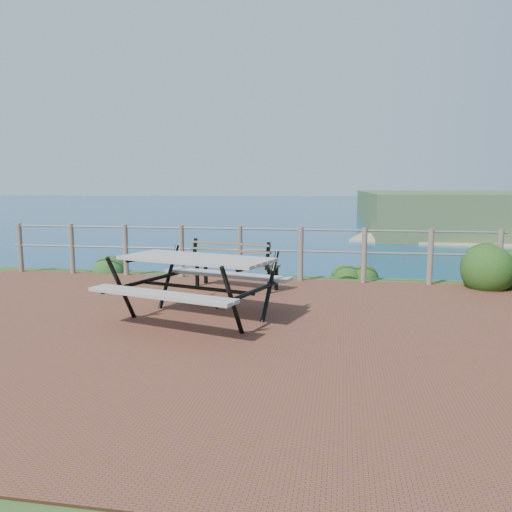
{
  "coord_description": "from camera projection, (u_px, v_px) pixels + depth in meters",
  "views": [
    {
      "loc": [
        1.91,
        -5.8,
        1.74
      ],
      "look_at": [
        0.67,
        1.28,
        0.75
      ],
      "focal_mm": 35.0,
      "sensor_mm": 36.0,
      "label": 1
    }
  ],
  "objects": [
    {
      "name": "ground",
      "position": [
        185.0,
        328.0,
        6.23
      ],
      "size": [
        10.0,
        7.0,
        0.12
      ],
      "primitive_type": "cube",
      "color": "brown",
      "rests_on": "ground"
    },
    {
      "name": "ocean",
      "position": [
        339.0,
        192.0,
        201.4
      ],
      "size": [
        1200.0,
        1200.0,
        0.0
      ],
      "primitive_type": "plane",
      "color": "#156080",
      "rests_on": "ground"
    },
    {
      "name": "safety_railing",
      "position": [
        240.0,
        250.0,
        9.42
      ],
      "size": [
        9.4,
        0.1,
        1.0
      ],
      "color": "#6B5B4C",
      "rests_on": "ground"
    },
    {
      "name": "picnic_table",
      "position": [
        197.0,
        281.0,
        6.48
      ],
      "size": [
        2.11,
        1.65,
        0.83
      ],
      "rotation": [
        0.0,
        0.0,
        -0.29
      ],
      "color": "#A39C92",
      "rests_on": "ground"
    },
    {
      "name": "park_bench",
      "position": [
        236.0,
        257.0,
        8.53
      ],
      "size": [
        1.56,
        0.79,
        0.85
      ],
      "rotation": [
        0.0,
        0.0,
        -0.29
      ],
      "color": "brown",
      "rests_on": "ground"
    },
    {
      "name": "shrub_right_edge",
      "position": [
        501.0,
        289.0,
        8.65
      ],
      "size": [
        0.97,
        0.97,
        1.39
      ],
      "primitive_type": "ellipsoid",
      "color": "#143E13",
      "rests_on": "ground"
    },
    {
      "name": "shrub_lip_west",
      "position": [
        111.0,
        270.0,
        10.62
      ],
      "size": [
        0.74,
        0.74,
        0.47
      ],
      "primitive_type": "ellipsoid",
      "color": "#264F1D",
      "rests_on": "ground"
    },
    {
      "name": "shrub_lip_east",
      "position": [
        355.0,
        276.0,
        9.89
      ],
      "size": [
        0.68,
        0.68,
        0.39
      ],
      "primitive_type": "ellipsoid",
      "color": "#143E13",
      "rests_on": "ground"
    }
  ]
}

